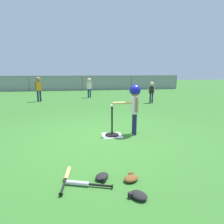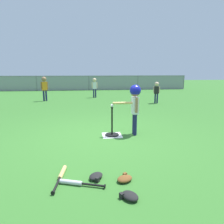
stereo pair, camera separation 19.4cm
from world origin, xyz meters
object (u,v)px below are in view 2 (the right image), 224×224
batter_child (135,100)px  fielder_deep_center (95,85)px  batting_tee (112,131)px  spare_bat_silver (76,183)px  glove_tossed_aside (125,179)px  glove_near_bats (96,176)px  glove_by_plate (130,196)px  fielder_near_right (44,85)px  spare_bat_wood (61,175)px  baseball_on_tee (112,106)px  fielder_deep_left (157,90)px

batter_child → fielder_deep_center: (-0.58, 7.00, -0.12)m
batting_tee → spare_bat_silver: 2.12m
glove_tossed_aside → glove_near_bats: bearing=163.6°
spare_bat_silver → glove_by_plate: 0.73m
fielder_near_right → glove_by_plate: 8.68m
fielder_deep_center → batting_tee: bearing=-89.5°
spare_bat_wood → glove_near_bats: (0.48, -0.11, 0.01)m
batting_tee → batter_child: (0.52, -0.00, 0.72)m
baseball_on_tee → spare_bat_wood: size_ratio=0.11×
spare_bat_silver → spare_bat_wood: bearing=132.0°
glove_by_plate → glove_tossed_aside: 0.38m
batter_child → fielder_deep_center: bearing=94.7°
fielder_near_right → glove_tossed_aside: fielder_near_right is taller
fielder_deep_left → fielder_near_right: bearing=164.9°
batting_tee → glove_tossed_aside: batting_tee is taller
fielder_deep_left → glove_by_plate: size_ratio=3.64×
batting_tee → batter_child: batter_child is taller
baseball_on_tee → fielder_near_right: (-2.59, 5.93, 0.08)m
glove_tossed_aside → batter_child: bearing=72.8°
fielder_deep_center → spare_bat_silver: size_ratio=1.85×
batter_child → spare_bat_wood: batter_child is taller
fielder_deep_center → glove_by_plate: bearing=-90.3°
fielder_deep_center → glove_near_bats: fielder_deep_center is taller
spare_bat_silver → glove_tossed_aside: bearing=0.9°
fielder_near_right → spare_bat_wood: 7.89m
glove_by_plate → glove_near_bats: size_ratio=1.00×
batting_tee → fielder_near_right: 6.50m
batting_tee → spare_bat_wood: batting_tee is taller
batter_child → fielder_near_right: size_ratio=0.96×
fielder_deep_center → glove_tossed_aside: size_ratio=4.06×
fielder_deep_left → glove_tossed_aside: bearing=-113.1°
glove_by_plate → batter_child: bearing=75.0°
fielder_deep_center → fielder_deep_left: (2.74, -2.49, -0.07)m
fielder_deep_center → fielder_near_right: bearing=-157.1°
batter_child → fielder_deep_center: 7.02m
batting_tee → glove_near_bats: bearing=-104.2°
fielder_deep_center → fielder_deep_left: 3.70m
spare_bat_wood → glove_near_bats: bearing=-13.1°
baseball_on_tee → fielder_deep_left: (2.68, 4.50, -0.06)m
baseball_on_tee → batting_tee: bearing=180.0°
baseball_on_tee → batter_child: size_ratio=0.06×
fielder_near_right → spare_bat_wood: bearing=-78.0°
batter_child → fielder_near_right: 6.69m
batting_tee → fielder_deep_center: fielder_deep_center is taller
spare_bat_wood → glove_near_bats: glove_near_bats is taller
batter_child → spare_bat_wood: bearing=-130.0°
batter_child → spare_bat_silver: batter_child is taller
spare_bat_silver → glove_near_bats: (0.27, 0.12, 0.01)m
batter_child → glove_by_plate: bearing=-105.0°
batting_tee → fielder_deep_center: (-0.06, 7.00, 0.60)m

